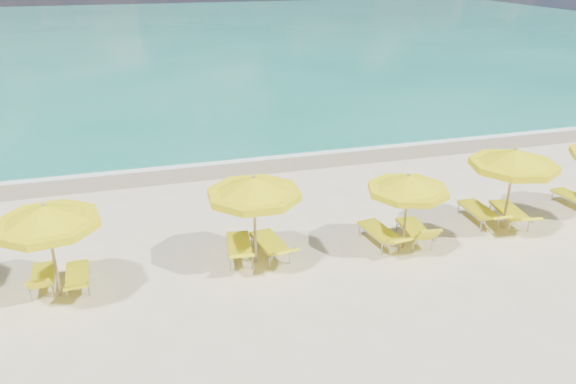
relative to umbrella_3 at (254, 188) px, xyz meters
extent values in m
plane|color=beige|center=(1.40, 0.18, -2.15)|extent=(120.00, 120.00, 0.00)
cube|color=#167D67|center=(1.40, 48.18, -2.15)|extent=(120.00, 80.00, 0.30)
cube|color=tan|center=(1.40, 7.58, -2.15)|extent=(120.00, 2.60, 0.01)
cube|color=white|center=(1.40, 8.38, -2.15)|extent=(120.00, 1.20, 0.03)
cube|color=white|center=(-4.60, 17.18, -2.15)|extent=(14.00, 0.36, 0.05)
cube|color=white|center=(9.40, 24.18, -2.15)|extent=(18.00, 0.30, 0.05)
cylinder|color=tan|center=(-4.94, -0.26, -0.96)|extent=(0.07, 0.07, 2.37)
cone|color=yellow|center=(-4.94, -0.26, 0.03)|extent=(2.94, 2.94, 0.47)
cylinder|color=yellow|center=(-4.94, -0.26, -0.20)|extent=(2.96, 2.96, 0.19)
sphere|color=tan|center=(-4.94, -0.26, 0.28)|extent=(0.11, 0.11, 0.11)
cylinder|color=tan|center=(0.00, 0.00, -0.94)|extent=(0.08, 0.08, 2.41)
cone|color=yellow|center=(0.00, 0.00, 0.07)|extent=(3.17, 3.17, 0.48)
cylinder|color=yellow|center=(0.00, 0.00, -0.16)|extent=(3.20, 3.20, 0.19)
sphere|color=tan|center=(0.00, 0.00, 0.32)|extent=(0.11, 0.11, 0.11)
cylinder|color=tan|center=(4.16, -0.41, -1.06)|extent=(0.07, 0.07, 2.17)
cone|color=yellow|center=(4.16, -0.41, -0.15)|extent=(2.40, 2.40, 0.43)
cylinder|color=yellow|center=(4.16, -0.41, -0.36)|extent=(2.42, 2.42, 0.17)
sphere|color=tan|center=(4.16, -0.41, 0.07)|extent=(0.10, 0.10, 0.10)
cylinder|color=tan|center=(7.68, -0.11, -0.92)|extent=(0.08, 0.08, 2.46)
cone|color=yellow|center=(7.68, -0.11, 0.12)|extent=(2.85, 2.85, 0.49)
cylinder|color=yellow|center=(7.68, -0.11, -0.12)|extent=(2.88, 2.88, 0.20)
sphere|color=tan|center=(7.68, -0.11, 0.37)|extent=(0.11, 0.11, 0.11)
cube|color=#F9ED0F|center=(-5.35, 0.28, -1.80)|extent=(0.58, 1.22, 0.07)
cube|color=#F9ED0F|center=(-5.32, -0.52, -1.60)|extent=(0.55, 0.48, 0.44)
cube|color=#F9ED0F|center=(-4.53, 0.11, -1.80)|extent=(0.59, 1.23, 0.07)
cube|color=#F9ED0F|center=(-4.49, -0.75, -1.68)|extent=(0.56, 0.57, 0.30)
cube|color=#F9ED0F|center=(-0.37, 0.38, -1.74)|extent=(0.80, 1.47, 0.09)
cube|color=#F9ED0F|center=(-0.50, -0.60, -1.58)|extent=(0.70, 0.69, 0.40)
cube|color=#F9ED0F|center=(0.45, 0.28, -1.75)|extent=(0.83, 1.48, 0.09)
cube|color=#F9ED0F|center=(0.60, -0.69, -1.58)|extent=(0.71, 0.70, 0.40)
cube|color=#F9ED0F|center=(3.63, 0.11, -1.76)|extent=(0.77, 1.42, 0.08)
cube|color=#F9ED0F|center=(3.75, -0.84, -1.63)|extent=(0.68, 0.69, 0.33)
cube|color=#F9ED0F|center=(4.67, -0.05, -1.76)|extent=(0.73, 1.41, 0.08)
cube|color=#F9ED0F|center=(4.59, -0.95, -1.52)|extent=(0.65, 0.55, 0.52)
cube|color=#F9ED0F|center=(7.18, 0.54, -1.74)|extent=(0.68, 1.43, 0.09)
cube|color=#F9ED0F|center=(7.14, -0.46, -1.59)|extent=(0.65, 0.65, 0.38)
cube|color=#F9ED0F|center=(8.05, 0.21, -1.74)|extent=(0.86, 1.51, 0.09)
cube|color=#F9ED0F|center=(7.89, -0.78, -1.58)|extent=(0.73, 0.73, 0.38)
cube|color=#F9ED0F|center=(10.81, 0.70, -1.79)|extent=(0.65, 1.28, 0.08)
camera|label=1|loc=(-2.85, -12.94, 5.51)|focal=35.00mm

